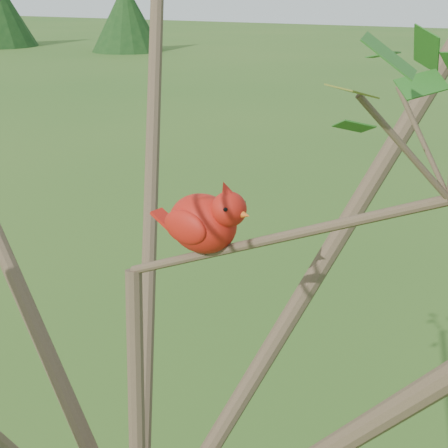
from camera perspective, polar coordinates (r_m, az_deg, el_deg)
name	(u,v)px	position (r m, az deg, el deg)	size (l,w,h in m)	color
crabapple_tree	(124,213)	(1.20, -8.29, 0.94)	(2.35, 2.05, 2.95)	#3A2C1F
cardinal	(206,221)	(1.25, -1.52, 0.23)	(0.23, 0.13, 0.16)	red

